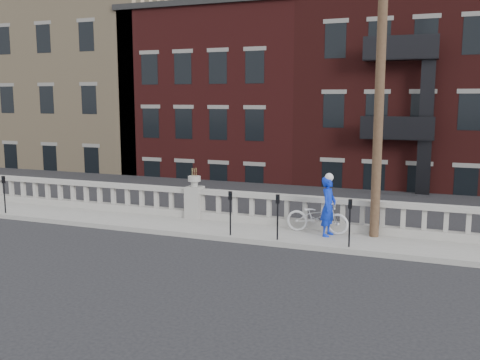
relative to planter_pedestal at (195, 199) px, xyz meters
The scene contains 12 objects.
ground 4.04m from the planter_pedestal, 90.00° to the right, with size 120.00×120.00×0.00m, color black.
sidewalk 1.21m from the planter_pedestal, 90.00° to the right, with size 32.00×2.20×0.15m, color gray.
balustrade 0.19m from the planter_pedestal, ahead, with size 28.00×0.34×1.03m.
planter_pedestal is the anchor object (origin of this frame).
lower_level 19.19m from the planter_pedestal, 88.31° to the left, with size 80.00×44.00×20.80m.
utility_pole 7.61m from the planter_pedestal, ahead, with size 1.60×0.28×10.00m.
parking_meter_a 7.03m from the planter_pedestal, 165.16° to the right, with size 0.10×0.09×1.36m.
parking_meter_b 2.76m from the planter_pedestal, 40.83° to the right, with size 0.10×0.09×1.36m.
parking_meter_c 4.01m from the planter_pedestal, 26.67° to the right, with size 0.10×0.09×1.36m.
parking_meter_d 5.97m from the planter_pedestal, 17.55° to the right, with size 0.10×0.09×1.36m.
bicycle 4.52m from the planter_pedestal, ahead, with size 0.68×1.95×1.02m, color silver.
cyclist 4.94m from the planter_pedestal, ahead, with size 0.66×0.43×1.82m, color #0C29B9.
Camera 1 is at (8.10, -12.57, 4.29)m, focal length 40.00 mm.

